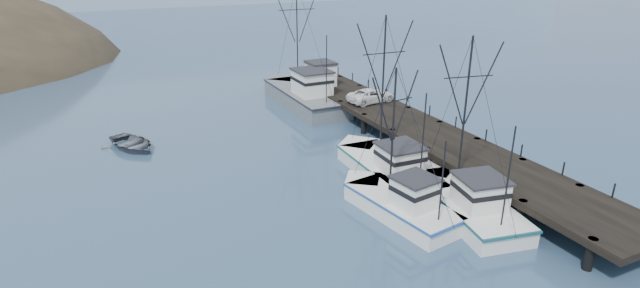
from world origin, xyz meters
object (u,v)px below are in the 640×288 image
object	(u,v)px
trawler_near	(464,200)
pickup_truck	(371,95)
trawler_far	(387,167)
pier_shed	(321,73)
pier	(416,129)
work_vessel	(304,94)
motorboat	(133,148)
trawler_mid	(398,203)

from	to	relation	value
trawler_near	pickup_truck	size ratio (longest dim) A/B	2.35
trawler_far	pickup_truck	distance (m)	14.29
pier_shed	pickup_truck	bearing A→B (deg)	-79.61
pier	work_vessel	world-z (taller)	work_vessel
motorboat	pickup_truck	bearing A→B (deg)	-27.97
pier	trawler_far	xyz separation A→B (m)	(-6.03, -4.51, -0.87)
pier	pickup_truck	distance (m)	8.32
pier	work_vessel	bearing A→B (deg)	103.23
trawler_far	pier_shed	distance (m)	22.22
trawler_mid	work_vessel	world-z (taller)	work_vessel
pickup_truck	motorboat	bearing A→B (deg)	77.70
work_vessel	motorboat	distance (m)	20.65
work_vessel	motorboat	size ratio (longest dim) A/B	2.87
pickup_truck	motorboat	size ratio (longest dim) A/B	0.89
work_vessel	pickup_truck	world-z (taller)	work_vessel
pickup_truck	pier	bearing A→B (deg)	172.68
pier	motorboat	size ratio (longest dim) A/B	7.50
trawler_mid	motorboat	bearing A→B (deg)	125.84
trawler_near	motorboat	world-z (taller)	trawler_near
pier_shed	motorboat	size ratio (longest dim) A/B	0.55
trawler_mid	pier_shed	xyz separation A→B (m)	(7.17, 27.14, 2.60)
trawler_far	trawler_mid	bearing A→B (deg)	-115.47
trawler_mid	pickup_truck	world-z (taller)	trawler_mid
trawler_mid	trawler_far	bearing A→B (deg)	64.53
trawler_mid	pier_shed	world-z (taller)	trawler_mid
trawler_near	work_vessel	distance (m)	28.23
pier	pier_shed	bearing A→B (deg)	95.02
pier	pier_shed	world-z (taller)	pier_shed
pickup_truck	trawler_near	bearing A→B (deg)	161.00
pier_shed	pickup_truck	world-z (taller)	pier_shed
pier	trawler_far	distance (m)	7.58
trawler_far	work_vessel	bearing A→B (deg)	84.30
trawler_far	work_vessel	size ratio (longest dim) A/B	0.76
trawler_mid	pickup_truck	distance (m)	20.40
pickup_truck	motorboat	xyz separation A→B (m)	(-23.76, 2.42, -2.72)
work_vessel	pier_shed	distance (m)	3.29
trawler_far	pickup_truck	size ratio (longest dim) A/B	2.45
work_vessel	pier_shed	world-z (taller)	work_vessel
pier_shed	pickup_truck	distance (m)	9.01
trawler_far	work_vessel	world-z (taller)	work_vessel
trawler_mid	work_vessel	xyz separation A→B (m)	(4.75, 26.70, 0.41)
work_vessel	pier_shed	xyz separation A→B (m)	(2.41, 0.44, 2.19)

